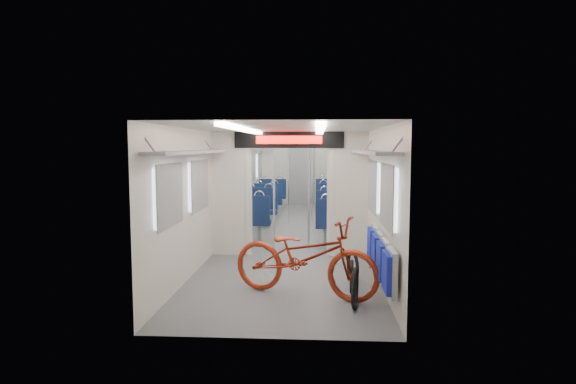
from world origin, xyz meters
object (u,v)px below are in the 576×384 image
object	(u,v)px
bike_hoop_a	(355,290)
seat_bay_near_right	(336,214)
bike_hoop_b	(352,278)
seat_bay_near_left	(254,210)
stanchion_far_left	(289,180)
bike_hoop_c	(353,268)
seat_bay_far_left	(270,195)
flip_bench	(380,256)
seat_bay_far_right	(331,195)
bicycle	(305,256)
stanchion_near_left	(274,192)
stanchion_near_right	(309,192)
stanchion_far_right	(312,179)

from	to	relation	value
bike_hoop_a	seat_bay_near_right	distance (m)	4.79
bike_hoop_b	seat_bay_near_left	xyz separation A→B (m)	(-1.93, 4.48, 0.34)
bike_hoop_a	bike_hoop_b	xyz separation A→B (m)	(0.01, 0.64, -0.03)
bike_hoop_b	stanchion_far_left	size ratio (longest dim) A/B	0.20
bike_hoop_c	seat_bay_far_left	world-z (taller)	seat_bay_far_left
flip_bench	seat_bay_far_right	bearing A→B (deg)	92.88
bicycle	bike_hoop_b	size ratio (longest dim) A/B	4.42
bike_hoop_b	stanchion_near_left	xyz separation A→B (m)	(-1.31, 2.65, 0.94)
bike_hoop_c	stanchion_near_right	xyz separation A→B (m)	(-0.70, 2.21, 0.94)
bicycle	stanchion_far_left	world-z (taller)	stanchion_far_left
bicycle	flip_bench	world-z (taller)	bicycle
seat_bay_far_left	stanchion_near_right	bearing A→B (deg)	-76.42
seat_bay_far_right	stanchion_far_right	world-z (taller)	stanchion_far_right
bike_hoop_c	stanchion_far_right	size ratio (longest dim) A/B	0.21
bike_hoop_c	stanchion_far_right	world-z (taller)	stanchion_far_right
bike_hoop_c	stanchion_near_right	size ratio (longest dim) A/B	0.21
bike_hoop_c	stanchion_far_right	distance (m)	5.93
stanchion_far_left	stanchion_far_right	distance (m)	0.70
bike_hoop_b	stanchion_far_right	size ratio (longest dim) A/B	0.20
seat_bay_near_left	seat_bay_far_left	world-z (taller)	seat_bay_near_left
seat_bay_near_left	stanchion_near_right	size ratio (longest dim) A/B	0.91
flip_bench	stanchion_far_right	distance (m)	6.71
flip_bench	bike_hoop_a	world-z (taller)	flip_bench
bike_hoop_a	stanchion_near_left	distance (m)	3.66
bike_hoop_c	stanchion_far_left	bearing A→B (deg)	103.15
stanchion_near_left	stanchion_near_right	world-z (taller)	same
stanchion_near_left	seat_bay_near_right	bearing A→B (deg)	50.13
seat_bay_far_right	stanchion_far_left	size ratio (longest dim) A/B	0.89
bike_hoop_c	seat_bay_near_left	xyz separation A→B (m)	(-1.99, 3.91, 0.33)
seat_bay_near_right	stanchion_near_right	distance (m)	1.62
seat_bay_near_left	stanchion_far_right	size ratio (longest dim) A/B	0.91
bike_hoop_c	seat_bay_far_left	xyz separation A→B (m)	(-1.99, 7.54, 0.32)
seat_bay_near_right	stanchion_near_left	bearing A→B (deg)	-129.87
stanchion_far_left	bike_hoop_a	bearing A→B (deg)	-79.66
bike_hoop_a	flip_bench	bearing A→B (deg)	48.53
bike_hoop_a	stanchion_near_left	bearing A→B (deg)	111.64
bike_hoop_a	seat_bay_far_right	bearing A→B (deg)	90.38
bike_hoop_c	stanchion_near_right	bearing A→B (deg)	107.60
stanchion_far_right	stanchion_near_left	bearing A→B (deg)	-100.71
bicycle	seat_bay_far_right	bearing A→B (deg)	16.29
bike_hoop_b	bike_hoop_c	bearing A→B (deg)	84.27
bike_hoop_b	stanchion_far_left	distance (m)	6.27
bike_hoop_c	seat_bay_far_right	world-z (taller)	seat_bay_far_right
stanchion_near_right	bike_hoop_b	bearing A→B (deg)	-76.93
seat_bay_near_right	stanchion_far_right	bearing A→B (deg)	103.63
seat_bay_near_right	stanchion_near_right	xyz separation A→B (m)	(-0.58, -1.37, 0.62)
stanchion_far_right	seat_bay_near_right	bearing A→B (deg)	-76.37
bike_hoop_a	seat_bay_far_right	distance (m)	8.74
seat_bay_near_right	stanchion_far_left	distance (m)	2.33
seat_bay_far_left	stanchion_far_right	size ratio (longest dim) A/B	0.87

